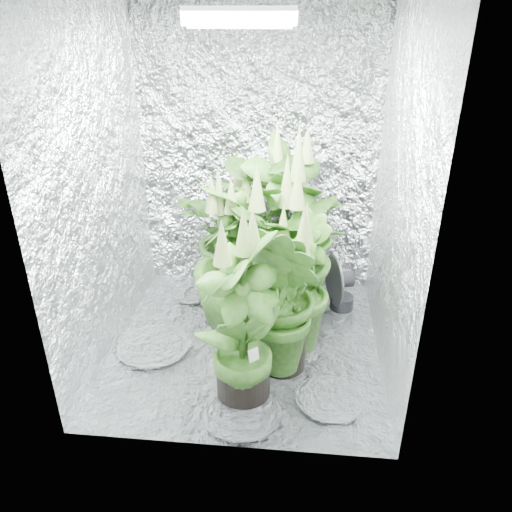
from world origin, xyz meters
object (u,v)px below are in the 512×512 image
Objects in this scene: grow_lamp at (242,16)px; plant_c at (297,286)px; plant_d at (234,257)px; plant_f at (242,321)px; circulation_fan at (338,287)px; plant_g at (284,299)px; plant_b at (284,227)px; plant_e at (277,252)px; plant_a at (245,234)px.

grow_lamp reaches higher than plant_c.
plant_d is at bearing 153.89° from plant_c.
grow_lamp reaches higher than plant_f.
grow_lamp is 1.81m from circulation_fan.
plant_g is at bearing -51.45° from plant_d.
plant_d is at bearing 128.55° from plant_g.
plant_d is at bearing -133.12° from plant_b.
plant_b is 1.15× the size of plant_f.
plant_e is 0.74m from plant_f.
plant_f is at bearing -83.99° from plant_a.
circulation_fan is (0.53, 0.94, -0.32)m from plant_f.
plant_e is (0.17, 0.26, -1.31)m from grow_lamp.
plant_a reaches higher than plant_c.
plant_f is (-0.25, -0.52, 0.08)m from plant_c.
plant_g is (0.04, -0.72, -0.11)m from plant_b.
plant_e is at bearing 57.36° from grow_lamp.
plant_f is 0.35m from plant_g.
plant_a is at bearing 96.01° from plant_f.
plant_b is 1.11× the size of plant_e.
plant_d is at bearing 111.78° from grow_lamp.
plant_a is 0.94× the size of plant_e.
grow_lamp is 1.45m from plant_c.
plant_c is 0.81× the size of plant_e.
plant_d is (-0.29, -0.31, -0.08)m from plant_b.
plant_g is (0.19, 0.30, -0.04)m from plant_f.
plant_b reaches higher than plant_g.
plant_a is 1.00× the size of plant_d.
plant_b reaches higher than plant_f.
plant_b reaches higher than plant_a.
grow_lamp is at bearing -171.68° from plant_c.
plant_f is (-0.15, -1.02, -0.07)m from plant_b.
grow_lamp is at bearing -157.60° from circulation_fan.
plant_d is at bearing -177.57° from circulation_fan.
plant_b is at bearing 81.44° from plant_f.
circulation_fan is at bearing 19.17° from plant_d.
plant_c is at bearing -58.94° from plant_e.
grow_lamp is 1.42m from plant_f.
plant_f is at bearing -78.98° from plant_d.
plant_g is at bearing -36.89° from grow_lamp.
plant_e is (0.23, -0.31, 0.03)m from plant_a.
plant_a is 0.34m from plant_d.
plant_b is at bearing 92.87° from plant_g.
plant_c is 0.44m from plant_d.
plant_e is 1.03× the size of plant_f.
plant_b is at bearing 70.19° from grow_lamp.
circulation_fan is (0.64, -0.11, -0.31)m from plant_a.
plant_f reaches higher than plant_c.
circulation_fan is (0.28, 0.43, -0.24)m from plant_c.
plant_a is at bearing 85.35° from plant_d.
plant_e is 1.12× the size of plant_g.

